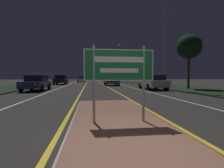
# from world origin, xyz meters

# --- Properties ---
(ground_plane) EXTENTS (160.00, 160.00, 0.00)m
(ground_plane) POSITION_xyz_m (0.00, 0.00, 0.00)
(ground_plane) COLOR #282623
(median_island) EXTENTS (2.57, 8.49, 0.10)m
(median_island) POSITION_xyz_m (0.00, 1.74, 0.04)
(median_island) COLOR #999993
(median_island) RESTS_ON ground_plane
(verge_left) EXTENTS (5.00, 100.00, 0.08)m
(verge_left) POSITION_xyz_m (-9.50, 20.00, 0.04)
(verge_left) COLOR black
(verge_left) RESTS_ON ground_plane
(verge_right) EXTENTS (5.00, 100.00, 0.08)m
(verge_right) POSITION_xyz_m (9.50, 20.00, 0.04)
(verge_right) COLOR black
(verge_right) RESTS_ON ground_plane
(centre_line_yellow_left) EXTENTS (0.12, 70.00, 0.01)m
(centre_line_yellow_left) POSITION_xyz_m (-1.48, 25.00, 0.00)
(centre_line_yellow_left) COLOR gold
(centre_line_yellow_left) RESTS_ON ground_plane
(centre_line_yellow_right) EXTENTS (0.12, 70.00, 0.01)m
(centre_line_yellow_right) POSITION_xyz_m (1.48, 25.00, 0.00)
(centre_line_yellow_right) COLOR gold
(centre_line_yellow_right) RESTS_ON ground_plane
(lane_line_white_left) EXTENTS (0.12, 70.00, 0.01)m
(lane_line_white_left) POSITION_xyz_m (-4.20, 25.00, 0.00)
(lane_line_white_left) COLOR silver
(lane_line_white_left) RESTS_ON ground_plane
(lane_line_white_right) EXTENTS (0.12, 70.00, 0.01)m
(lane_line_white_right) POSITION_xyz_m (4.20, 25.00, 0.00)
(lane_line_white_right) COLOR silver
(lane_line_white_right) RESTS_ON ground_plane
(edge_line_white_left) EXTENTS (0.10, 70.00, 0.01)m
(edge_line_white_left) POSITION_xyz_m (-7.20, 25.00, 0.00)
(edge_line_white_left) COLOR silver
(edge_line_white_left) RESTS_ON ground_plane
(edge_line_white_right) EXTENTS (0.10, 70.00, 0.01)m
(edge_line_white_right) POSITION_xyz_m (7.20, 25.00, 0.00)
(edge_line_white_right) COLOR silver
(edge_line_white_right) RESTS_ON ground_plane
(highway_sign) EXTENTS (1.83, 0.07, 2.00)m
(highway_sign) POSITION_xyz_m (0.00, 1.74, 1.50)
(highway_sign) COLOR #9E9E99
(highway_sign) RESTS_ON median_island
(streetlight_right_near) EXTENTS (0.55, 0.55, 9.54)m
(streetlight_right_near) POSITION_xyz_m (6.28, 13.06, 6.26)
(streetlight_right_near) COLOR #9E9E99
(streetlight_right_near) RESTS_ON ground_plane
(streetlight_right_far) EXTENTS (0.55, 0.55, 9.18)m
(streetlight_right_far) POSITION_xyz_m (6.47, 39.47, 6.05)
(streetlight_right_far) COLOR #9E9E99
(streetlight_right_far) RESTS_ON ground_plane
(car_receding_0) EXTENTS (2.00, 4.41, 1.46)m
(car_receding_0) POSITION_xyz_m (5.55, 14.20, 0.77)
(car_receding_0) COLOR silver
(car_receding_0) RESTS_ON ground_plane
(car_receding_1) EXTENTS (2.02, 4.09, 1.52)m
(car_receding_1) POSITION_xyz_m (2.40, 22.74, 0.79)
(car_receding_1) COLOR #4C514C
(car_receding_1) RESTS_ON ground_plane
(car_approaching_0) EXTENTS (1.90, 4.31, 1.41)m
(car_approaching_0) POSITION_xyz_m (-5.66, 14.02, 0.74)
(car_approaching_0) COLOR navy
(car_approaching_0) RESTS_ON ground_plane
(car_approaching_1) EXTENTS (1.97, 4.49, 1.56)m
(car_approaching_1) POSITION_xyz_m (-5.69, 27.73, 0.82)
(car_approaching_1) COLOR black
(car_approaching_1) RESTS_ON ground_plane
(car_approaching_2) EXTENTS (1.99, 4.45, 1.36)m
(car_approaching_2) POSITION_xyz_m (-2.81, 40.88, 0.74)
(car_approaching_2) COLOR silver
(car_approaching_2) RESTS_ON ground_plane
(roadside_palm_right) EXTENTS (2.49, 2.49, 5.51)m
(roadside_palm_right) POSITION_xyz_m (9.24, 13.93, 4.31)
(roadside_palm_right) COLOR #4C3823
(roadside_palm_right) RESTS_ON verge_right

